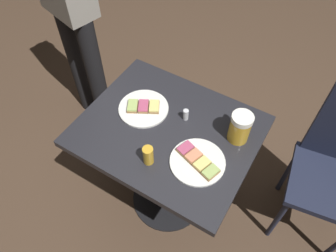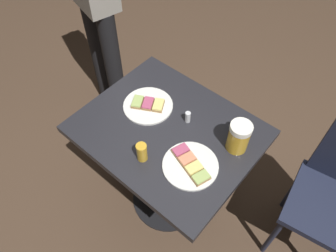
{
  "view_description": "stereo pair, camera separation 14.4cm",
  "coord_description": "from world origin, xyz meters",
  "px_view_note": "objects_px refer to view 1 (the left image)",
  "views": [
    {
      "loc": [
        0.46,
        -0.76,
        1.88
      ],
      "look_at": [
        0.0,
        0.0,
        0.74
      ],
      "focal_mm": 34.2,
      "sensor_mm": 36.0,
      "label": 1
    },
    {
      "loc": [
        0.58,
        -0.67,
        1.88
      ],
      "look_at": [
        0.0,
        0.0,
        0.74
      ],
      "focal_mm": 34.2,
      "sensor_mm": 36.0,
      "label": 2
    }
  ],
  "objects_px": {
    "plate_far": "(144,108)",
    "salt_shaker": "(186,115)",
    "beer_mug": "(240,127)",
    "beer_glass_small": "(148,155)",
    "plate_near": "(198,161)"
  },
  "relations": [
    {
      "from": "plate_near",
      "to": "salt_shaker",
      "type": "relative_size",
      "value": 4.1
    },
    {
      "from": "plate_far",
      "to": "salt_shaker",
      "type": "relative_size",
      "value": 4.16
    },
    {
      "from": "plate_far",
      "to": "beer_glass_small",
      "type": "xyz_separation_m",
      "value": [
        0.18,
        -0.23,
        0.04
      ]
    },
    {
      "from": "plate_far",
      "to": "beer_mug",
      "type": "xyz_separation_m",
      "value": [
        0.45,
        0.08,
        0.06
      ]
    },
    {
      "from": "beer_mug",
      "to": "beer_glass_small",
      "type": "height_order",
      "value": "beer_mug"
    },
    {
      "from": "plate_near",
      "to": "salt_shaker",
      "type": "xyz_separation_m",
      "value": [
        -0.16,
        0.18,
        0.02
      ]
    },
    {
      "from": "salt_shaker",
      "to": "plate_near",
      "type": "bearing_deg",
      "value": -48.71
    },
    {
      "from": "plate_near",
      "to": "beer_mug",
      "type": "bearing_deg",
      "value": 67.16
    },
    {
      "from": "beer_mug",
      "to": "salt_shaker",
      "type": "relative_size",
      "value": 2.57
    },
    {
      "from": "beer_mug",
      "to": "beer_glass_small",
      "type": "relative_size",
      "value": 1.63
    },
    {
      "from": "beer_mug",
      "to": "salt_shaker",
      "type": "xyz_separation_m",
      "value": [
        -0.25,
        -0.03,
        -0.05
      ]
    },
    {
      "from": "plate_far",
      "to": "salt_shaker",
      "type": "distance_m",
      "value": 0.21
    },
    {
      "from": "beer_mug",
      "to": "beer_glass_small",
      "type": "distance_m",
      "value": 0.41
    },
    {
      "from": "plate_far",
      "to": "beer_glass_small",
      "type": "height_order",
      "value": "beer_glass_small"
    },
    {
      "from": "beer_glass_small",
      "to": "beer_mug",
      "type": "bearing_deg",
      "value": 49.24
    }
  ]
}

